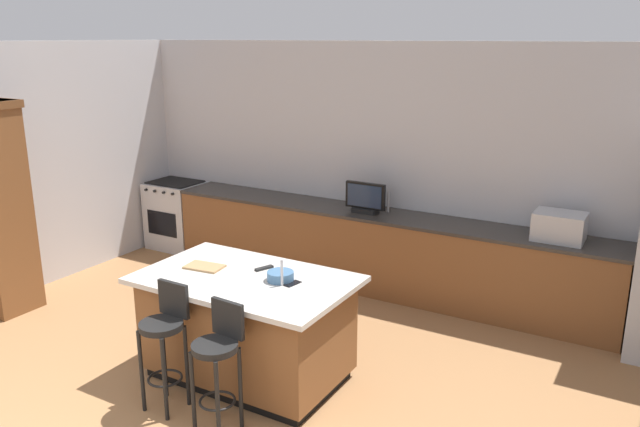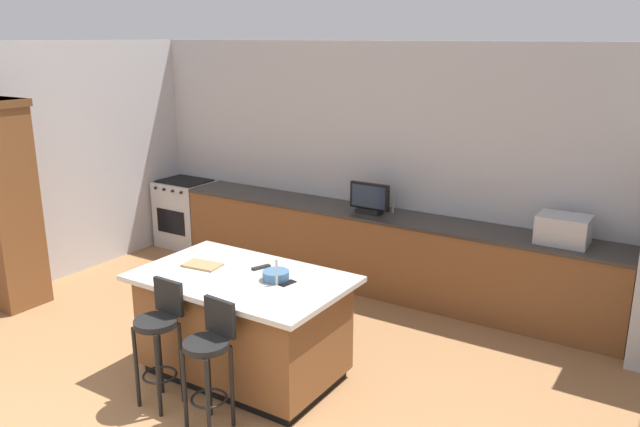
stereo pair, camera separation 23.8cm
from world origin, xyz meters
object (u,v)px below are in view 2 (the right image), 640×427
at_px(tv_monitor, 369,200).
at_px(bar_stool_left, 160,332).
at_px(range_oven, 186,213).
at_px(cutting_board, 202,265).
at_px(cabinet_tower, 5,202).
at_px(fruit_bowl, 276,275).
at_px(kitchen_island, 243,325).
at_px(cell_phone, 287,283).
at_px(tv_remote, 261,267).
at_px(microwave, 563,229).
at_px(bar_stool_right, 210,354).

distance_m(tv_monitor, bar_stool_left, 3.03).
bearing_deg(range_oven, cutting_board, -43.25).
relative_size(cabinet_tower, fruit_bowl, 10.14).
xyz_separation_m(cabinet_tower, cutting_board, (2.64, 0.15, -0.23)).
xyz_separation_m(kitchen_island, cell_phone, (0.42, 0.07, 0.45)).
bearing_deg(cabinet_tower, tv_remote, 6.94).
height_order(kitchen_island, tv_remote, tv_remote).
distance_m(range_oven, cutting_board, 3.46).
height_order(cabinet_tower, fruit_bowl, cabinet_tower).
bearing_deg(cell_phone, microwave, 64.26).
distance_m(cell_phone, cutting_board, 0.86).
height_order(tv_monitor, bar_stool_left, tv_monitor).
bearing_deg(tv_monitor, range_oven, 179.00).
xyz_separation_m(kitchen_island, range_oven, (-2.94, 2.35, -0.00)).
relative_size(bar_stool_right, tv_remote, 5.87).
xyz_separation_m(bar_stool_left, bar_stool_right, (0.55, -0.04, -0.01)).
height_order(range_oven, tv_monitor, tv_monitor).
bearing_deg(cabinet_tower, range_oven, 86.63).
distance_m(bar_stool_right, cutting_board, 1.07).
distance_m(microwave, fruit_bowl, 2.88).
height_order(fruit_bowl, cell_phone, fruit_bowl).
bearing_deg(fruit_bowl, cutting_board, -173.62).
bearing_deg(bar_stool_right, tv_remote, 108.69).
relative_size(microwave, tv_remote, 2.82).
relative_size(range_oven, cell_phone, 6.25).
xyz_separation_m(tv_monitor, fruit_bowl, (0.32, -2.21, -0.12)).
xyz_separation_m(tv_monitor, cutting_board, (-0.42, -2.30, -0.15)).
bearing_deg(cabinet_tower, kitchen_island, 2.74).
relative_size(microwave, cutting_board, 1.47).
relative_size(cell_phone, cutting_board, 0.46).
bearing_deg(range_oven, bar_stool_right, -43.68).
height_order(bar_stool_right, cutting_board, bar_stool_right).
bearing_deg(bar_stool_left, bar_stool_right, -2.63).
relative_size(kitchen_island, cabinet_tower, 0.80).
relative_size(bar_stool_left, tv_remote, 5.99).
relative_size(cabinet_tower, tv_monitor, 4.69).
xyz_separation_m(range_oven, cabinet_tower, (-0.15, -2.50, 0.70)).
height_order(microwave, bar_stool_right, microwave).
bearing_deg(bar_stool_right, range_oven, 140.29).
relative_size(cabinet_tower, bar_stool_left, 2.20).
bearing_deg(bar_stool_right, kitchen_island, 115.10).
relative_size(bar_stool_right, fruit_bowl, 4.52).
relative_size(range_oven, cutting_board, 2.88).
bearing_deg(tv_remote, cabinet_tower, -151.52).
distance_m(bar_stool_left, cutting_board, 0.77).
xyz_separation_m(tv_monitor, bar_stool_right, (0.30, -3.02, -0.48)).
xyz_separation_m(tv_remote, cutting_board, (-0.47, -0.23, -0.00)).
relative_size(tv_monitor, bar_stool_right, 0.48).
bearing_deg(cutting_board, kitchen_island, -0.35).
bearing_deg(cabinet_tower, bar_stool_left, -10.80).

